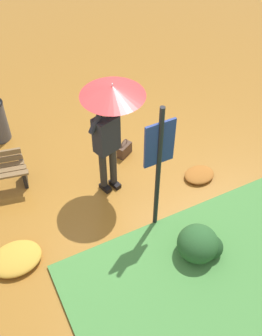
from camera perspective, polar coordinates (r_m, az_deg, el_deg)
name	(u,v)px	position (r m, az deg, el deg)	size (l,w,h in m)	color
ground_plane	(117,192)	(7.01, -1.99, -3.33)	(18.00, 18.00, 0.00)	#9E6623
person_with_umbrella	(110,113)	(6.07, -2.96, 7.63)	(0.96, 0.96, 2.04)	#2D2823
info_sign_post	(159,158)	(5.52, 3.87, 1.41)	(0.44, 0.07, 2.30)	black
handbag	(124,150)	(7.55, -0.93, 2.57)	(0.33, 0.27, 0.37)	#4C3323
shrub_cluster	(200,244)	(6.14, 9.57, -10.40)	(0.66, 0.60, 0.54)	#285628
leaf_pile_near_person	(16,259)	(6.36, -15.68, -12.00)	(0.76, 0.61, 0.17)	gold
leaf_pile_by_bench	(199,175)	(7.29, 9.44, -0.93)	(0.54, 0.43, 0.12)	#A86023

